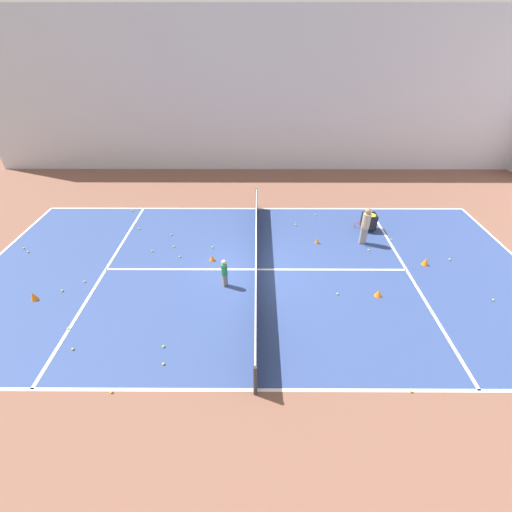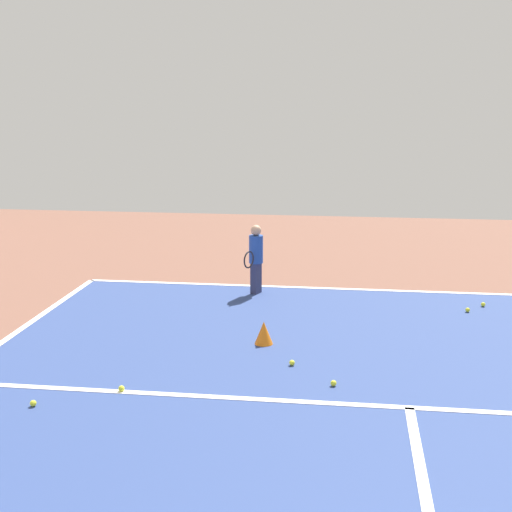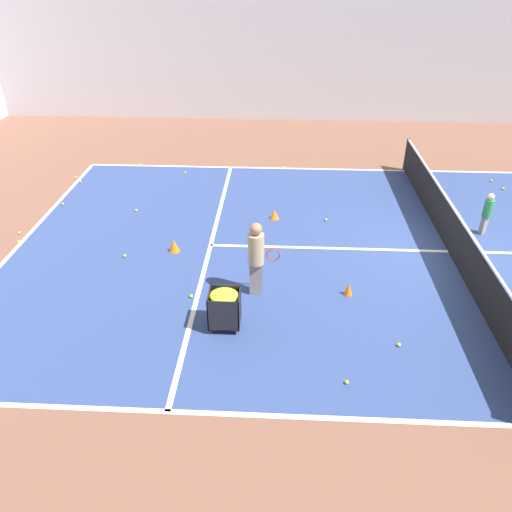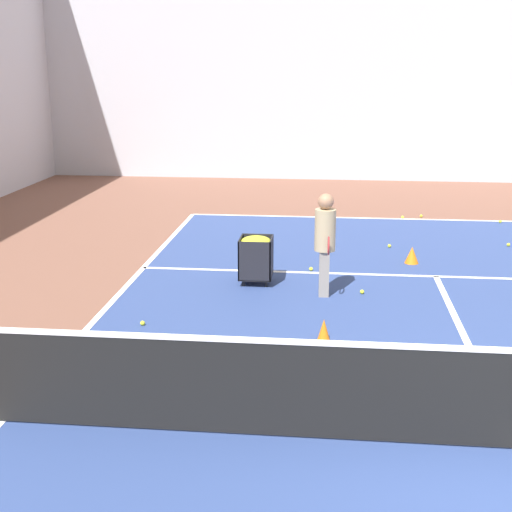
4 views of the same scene
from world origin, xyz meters
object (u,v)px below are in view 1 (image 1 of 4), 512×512
Objects in this scene: ball_cart at (369,219)px; training_cone_0 at (379,293)px; coach_at_net at (366,224)px; child_midcourt at (224,271)px; tennis_net at (256,258)px; training_cone_1 at (33,296)px.

training_cone_0 is at bearing -10.48° from ball_cart.
child_midcourt is at bearing 25.55° from coach_at_net.
child_midcourt is (0.96, -1.10, 0.10)m from tennis_net.
tennis_net reaches higher than training_cone_1.
training_cone_1 is (0.79, -6.42, -0.48)m from child_midcourt.
child_midcourt is 4.34× the size of training_cone_0.
tennis_net is 5.92m from ball_cart.
child_midcourt is (2.89, -5.62, -0.31)m from coach_at_net.
ball_cart is (-1.15, 0.54, -0.38)m from coach_at_net.
child_midcourt is 3.65× the size of training_cone_1.
tennis_net is 6.51× the size of coach_at_net.
training_cone_0 is at bearing 83.15° from coach_at_net.
tennis_net is at bearing 4.43° from child_midcourt.
coach_at_net is 1.32m from ball_cart.
tennis_net is 9.66× the size of child_midcourt.
child_midcourt is 7.37m from ball_cart.
training_cone_0 is at bearing 70.12° from tennis_net.
ball_cart is at bearing -3.49° from child_midcourt.
coach_at_net is 6.33m from child_midcourt.
training_cone_0 is (1.52, 4.21, -0.41)m from tennis_net.
ball_cart is at bearing 121.30° from tennis_net.
training_cone_0 is 0.84× the size of training_cone_1.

